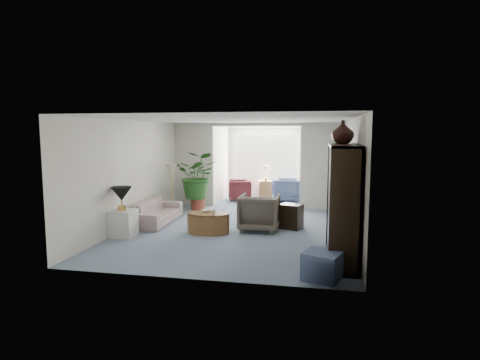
% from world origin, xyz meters
% --- Properties ---
extents(floor, '(6.00, 6.00, 0.00)m').
position_xyz_m(floor, '(0.00, 0.00, 0.00)').
color(floor, gray).
rests_on(floor, ground).
extents(sunroom_floor, '(2.60, 2.60, 0.00)m').
position_xyz_m(sunroom_floor, '(0.00, 4.10, 0.00)').
color(sunroom_floor, gray).
rests_on(sunroom_floor, ground).
extents(back_pier_left, '(1.20, 0.12, 2.50)m').
position_xyz_m(back_pier_left, '(-1.90, 3.00, 1.25)').
color(back_pier_left, white).
rests_on(back_pier_left, ground).
extents(back_pier_right, '(1.20, 0.12, 2.50)m').
position_xyz_m(back_pier_right, '(1.90, 3.00, 1.25)').
color(back_pier_right, white).
rests_on(back_pier_right, ground).
extents(back_header, '(2.60, 0.12, 0.10)m').
position_xyz_m(back_header, '(0.00, 3.00, 2.45)').
color(back_header, white).
rests_on(back_header, back_pier_left).
extents(window_pane, '(2.20, 0.02, 1.50)m').
position_xyz_m(window_pane, '(0.00, 5.18, 1.40)').
color(window_pane, white).
extents(window_blinds, '(2.20, 0.02, 1.50)m').
position_xyz_m(window_blinds, '(0.00, 5.15, 1.40)').
color(window_blinds, white).
extents(framed_picture, '(0.04, 0.50, 0.40)m').
position_xyz_m(framed_picture, '(2.46, -0.10, 1.70)').
color(framed_picture, beige).
extents(sofa, '(0.82, 1.95, 0.56)m').
position_xyz_m(sofa, '(-2.08, 0.50, 0.28)').
color(sofa, beige).
rests_on(sofa, ground).
extents(end_table, '(0.54, 0.54, 0.57)m').
position_xyz_m(end_table, '(-2.28, -0.85, 0.29)').
color(end_table, white).
rests_on(end_table, ground).
extents(table_lamp, '(0.44, 0.44, 0.30)m').
position_xyz_m(table_lamp, '(-2.28, -0.85, 0.92)').
color(table_lamp, black).
rests_on(table_lamp, end_table).
extents(floor_lamp, '(0.36, 0.36, 0.28)m').
position_xyz_m(floor_lamp, '(-2.06, 1.50, 1.25)').
color(floor_lamp, beige).
rests_on(floor_lamp, ground).
extents(coffee_table, '(1.11, 1.11, 0.45)m').
position_xyz_m(coffee_table, '(-0.55, -0.22, 0.23)').
color(coffee_table, brown).
rests_on(coffee_table, ground).
extents(coffee_bowl, '(0.26, 0.26, 0.05)m').
position_xyz_m(coffee_bowl, '(-0.60, -0.12, 0.48)').
color(coffee_bowl, white).
rests_on(coffee_bowl, coffee_table).
extents(coffee_cup, '(0.12, 0.12, 0.09)m').
position_xyz_m(coffee_cup, '(-0.40, -0.32, 0.50)').
color(coffee_cup, beige).
rests_on(coffee_cup, coffee_table).
extents(wingback_chair, '(0.88, 0.90, 0.82)m').
position_xyz_m(wingback_chair, '(0.52, 0.25, 0.41)').
color(wingback_chair, '#585246').
rests_on(wingback_chair, ground).
extents(side_table_dark, '(0.58, 0.52, 0.57)m').
position_xyz_m(side_table_dark, '(1.22, 0.55, 0.29)').
color(side_table_dark, black).
rests_on(side_table_dark, ground).
extents(entertainment_cabinet, '(0.48, 1.81, 2.01)m').
position_xyz_m(entertainment_cabinet, '(2.23, -1.61, 1.01)').
color(entertainment_cabinet, black).
rests_on(entertainment_cabinet, ground).
extents(cabinet_urn, '(0.40, 0.40, 0.42)m').
position_xyz_m(cabinet_urn, '(2.23, -1.11, 2.22)').
color(cabinet_urn, black).
rests_on(cabinet_urn, entertainment_cabinet).
extents(ottoman, '(0.67, 0.67, 0.42)m').
position_xyz_m(ottoman, '(1.91, -2.60, 0.21)').
color(ottoman, slate).
rests_on(ottoman, ground).
extents(plant_pot, '(0.40, 0.40, 0.32)m').
position_xyz_m(plant_pot, '(-1.58, 2.34, 0.16)').
color(plant_pot, brown).
rests_on(plant_pot, ground).
extents(house_plant, '(1.22, 1.06, 1.36)m').
position_xyz_m(house_plant, '(-1.58, 2.34, 1.00)').
color(house_plant, '#25561D').
rests_on(house_plant, plant_pot).
extents(sunroom_chair_blue, '(0.96, 0.94, 0.76)m').
position_xyz_m(sunroom_chair_blue, '(0.80, 4.15, 0.38)').
color(sunroom_chair_blue, slate).
rests_on(sunroom_chair_blue, ground).
extents(sunroom_chair_maroon, '(0.87, 0.85, 0.68)m').
position_xyz_m(sunroom_chair_maroon, '(-0.70, 4.15, 0.34)').
color(sunroom_chair_maroon, maroon).
rests_on(sunroom_chair_maroon, ground).
extents(sunroom_table, '(0.53, 0.45, 0.58)m').
position_xyz_m(sunroom_table, '(0.05, 4.90, 0.29)').
color(sunroom_table, brown).
rests_on(sunroom_table, ground).
extents(shelf_clutter, '(0.30, 1.10, 0.61)m').
position_xyz_m(shelf_clutter, '(2.18, -1.64, 1.39)').
color(shelf_clutter, '#484543').
rests_on(shelf_clutter, entertainment_cabinet).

